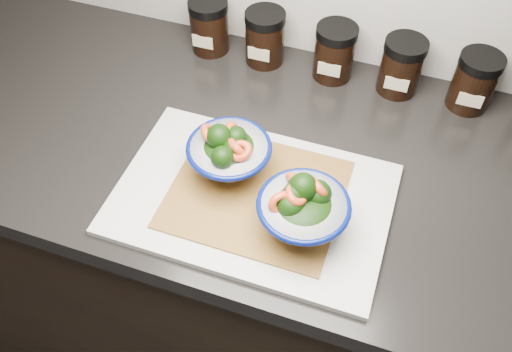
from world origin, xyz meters
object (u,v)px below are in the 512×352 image
(bowl_right, at_px, (303,209))
(spice_jar_e, at_px, (474,81))
(spice_jar_a, at_px, (209,26))
(spice_jar_c, at_px, (334,52))
(cutting_board, at_px, (252,199))
(spice_jar_b, at_px, (265,37))
(bowl_left, at_px, (229,154))
(spice_jar_d, at_px, (401,66))

(bowl_right, height_order, spice_jar_e, bowl_right)
(spice_jar_a, bearing_deg, spice_jar_c, 0.00)
(bowl_right, xyz_separation_m, spice_jar_c, (-0.05, 0.39, -0.01))
(cutting_board, bearing_deg, spice_jar_c, 82.83)
(spice_jar_b, xyz_separation_m, spice_jar_e, (0.41, 0.00, 0.00))
(spice_jar_c, bearing_deg, bowl_right, -83.14)
(bowl_right, bearing_deg, spice_jar_e, 60.76)
(spice_jar_c, bearing_deg, spice_jar_b, 180.00)
(bowl_left, distance_m, spice_jar_c, 0.34)
(bowl_left, relative_size, spice_jar_d, 1.25)
(spice_jar_d, bearing_deg, spice_jar_e, 0.00)
(bowl_right, relative_size, spice_jar_e, 1.27)
(bowl_left, relative_size, spice_jar_c, 1.25)
(bowl_right, relative_size, spice_jar_d, 1.27)
(bowl_right, relative_size, spice_jar_b, 1.27)
(spice_jar_a, bearing_deg, bowl_left, -62.53)
(bowl_left, xyz_separation_m, spice_jar_b, (-0.05, 0.32, -0.00))
(bowl_right, xyz_separation_m, spice_jar_b, (-0.19, 0.39, -0.01))
(spice_jar_e, bearing_deg, spice_jar_a, 180.00)
(spice_jar_a, bearing_deg, spice_jar_b, 0.00)
(bowl_left, bearing_deg, spice_jar_d, 54.66)
(bowl_right, relative_size, spice_jar_a, 1.27)
(cutting_board, relative_size, spice_jar_e, 3.98)
(spice_jar_c, height_order, spice_jar_e, same)
(bowl_left, distance_m, spice_jar_e, 0.49)
(spice_jar_b, xyz_separation_m, spice_jar_c, (0.15, 0.00, 0.00))
(spice_jar_c, distance_m, spice_jar_d, 0.13)
(spice_jar_b, height_order, spice_jar_c, same)
(spice_jar_a, height_order, spice_jar_c, same)
(cutting_board, distance_m, spice_jar_e, 0.48)
(bowl_right, height_order, spice_jar_c, bowl_right)
(bowl_left, xyz_separation_m, spice_jar_a, (-0.17, 0.32, -0.00))
(cutting_board, bearing_deg, spice_jar_b, 105.50)
(spice_jar_e, bearing_deg, spice_jar_b, 180.00)
(spice_jar_e, bearing_deg, spice_jar_d, 180.00)
(cutting_board, bearing_deg, bowl_right, -20.41)
(bowl_right, distance_m, spice_jar_e, 0.45)
(spice_jar_e, bearing_deg, cutting_board, -131.06)
(bowl_right, bearing_deg, spice_jar_a, 128.56)
(spice_jar_d, xyz_separation_m, spice_jar_e, (0.14, 0.00, 0.00))
(cutting_board, bearing_deg, spice_jar_e, 48.94)
(spice_jar_a, bearing_deg, spice_jar_d, 0.00)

